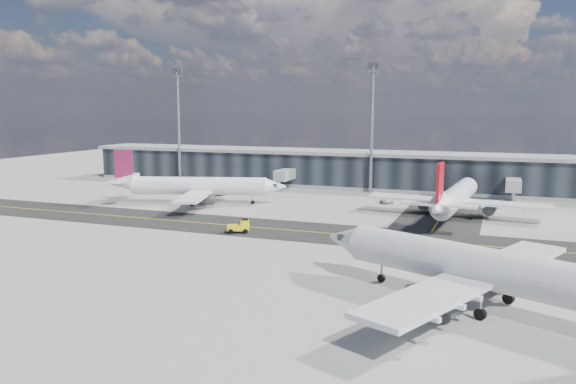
% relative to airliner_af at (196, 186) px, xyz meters
% --- Properties ---
extents(ground, '(300.00, 300.00, 0.00)m').
position_rel_airliner_af_xyz_m(ground, '(29.30, -20.67, -3.53)').
color(ground, gray).
rests_on(ground, ground).
extents(taxiway_lanes, '(180.00, 63.00, 0.03)m').
position_rel_airliner_af_xyz_m(taxiway_lanes, '(33.21, -9.93, -3.52)').
color(taxiway_lanes, black).
rests_on(taxiway_lanes, ground).
extents(terminal_concourse, '(152.00, 19.80, 8.80)m').
position_rel_airliner_af_xyz_m(terminal_concourse, '(29.34, 34.26, 0.56)').
color(terminal_concourse, black).
rests_on(terminal_concourse, ground).
extents(floodlight_masts, '(102.50, 0.70, 28.90)m').
position_rel_airliner_af_xyz_m(floodlight_masts, '(29.30, 27.33, 12.07)').
color(floodlight_masts, gray).
rests_on(floodlight_masts, ground).
extents(airliner_af, '(35.48, 30.57, 10.70)m').
position_rel_airliner_af_xyz_m(airliner_af, '(0.00, 0.00, 0.00)').
color(airliner_af, white).
rests_on(airliner_af, ground).
extents(airliner_redtail, '(31.63, 37.07, 10.98)m').
position_rel_airliner_af_xyz_m(airliner_redtail, '(49.64, 2.93, 0.09)').
color(airliner_redtail, white).
rests_on(airliner_redtail, ground).
extents(airliner_near, '(38.02, 32.83, 11.80)m').
position_rel_airliner_af_xyz_m(airliner_near, '(56.54, -43.02, 0.36)').
color(airliner_near, silver).
rests_on(airliner_near, ground).
extents(baggage_tug, '(3.69, 2.71, 2.10)m').
position_rel_airliner_af_xyz_m(baggage_tug, '(19.91, -21.18, -2.48)').
color(baggage_tug, '#FFEF0D').
rests_on(baggage_tug, ground).
extents(service_van, '(3.55, 5.47, 1.40)m').
position_rel_airliner_af_xyz_m(service_van, '(35.59, 14.69, -2.83)').
color(service_van, white).
rests_on(service_van, ground).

